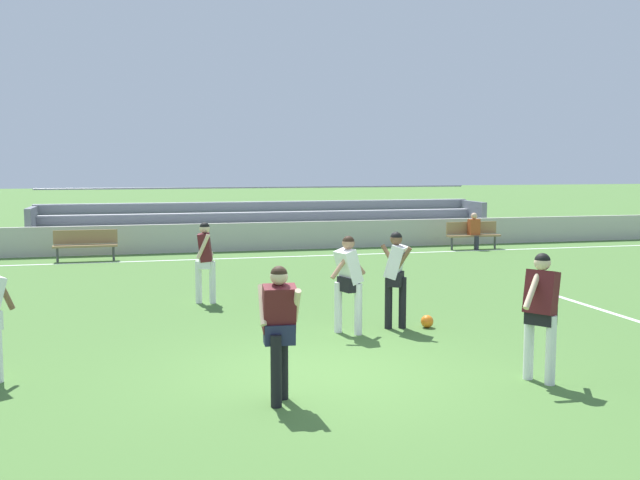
# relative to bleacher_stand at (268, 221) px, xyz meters

# --- Properties ---
(ground_plane) EXTENTS (160.00, 160.00, 0.00)m
(ground_plane) POSITION_rel_bleacher_stand_xyz_m (-2.17, -16.31, -0.80)
(ground_plane) COLOR #477033
(field_line_sideline) EXTENTS (44.00, 0.12, 0.01)m
(field_line_sideline) POSITION_rel_bleacher_stand_xyz_m (-2.17, -4.05, -0.79)
(field_line_sideline) COLOR white
(field_line_sideline) RESTS_ON ground
(field_line_penalty_mark) EXTENTS (0.12, 4.40, 0.01)m
(field_line_penalty_mark) POSITION_rel_bleacher_stand_xyz_m (4.13, -14.08, -0.79)
(field_line_penalty_mark) COLOR white
(field_line_penalty_mark) RESTS_ON ground
(sideline_wall) EXTENTS (48.00, 0.16, 0.91)m
(sideline_wall) POSITION_rel_bleacher_stand_xyz_m (-2.17, -2.20, -0.34)
(sideline_wall) COLOR #BCB7AD
(sideline_wall) RESTS_ON ground
(bleacher_stand) EXTENTS (16.08, 2.31, 1.98)m
(bleacher_stand) POSITION_rel_bleacher_stand_xyz_m (0.00, 0.00, 0.00)
(bleacher_stand) COLOR #B2B2B7
(bleacher_stand) RESTS_ON ground
(bench_near_bin) EXTENTS (1.80, 0.40, 0.90)m
(bench_near_bin) POSITION_rel_bleacher_stand_xyz_m (-6.04, -3.54, -0.25)
(bench_near_bin) COLOR #99754C
(bench_near_bin) RESTS_ON ground
(bench_near_wall_gap) EXTENTS (1.80, 0.40, 0.90)m
(bench_near_wall_gap) POSITION_rel_bleacher_stand_xyz_m (6.26, -3.54, -0.25)
(bench_near_wall_gap) COLOR #99754C
(bench_near_wall_gap) RESTS_ON ground
(spectator_seated) EXTENTS (0.36, 0.42, 1.21)m
(spectator_seated) POSITION_rel_bleacher_stand_xyz_m (6.26, -3.66, -0.10)
(spectator_seated) COLOR #2D2D38
(spectator_seated) RESTS_ON ground
(player_white_trailing_run) EXTENTS (0.73, 0.47, 1.64)m
(player_white_trailing_run) POSITION_rel_bleacher_stand_xyz_m (-1.19, -14.15, 0.18)
(player_white_trailing_run) COLOR white
(player_white_trailing_run) RESTS_ON ground
(player_white_on_ball) EXTENTS (0.51, 0.62, 1.67)m
(player_white_on_ball) POSITION_rel_bleacher_stand_xyz_m (-0.29, -13.98, 0.20)
(player_white_on_ball) COLOR black
(player_white_on_ball) RESTS_ON ground
(player_dark_overlapping) EXTENTS (0.74, 0.49, 1.69)m
(player_dark_overlapping) POSITION_rel_bleacher_stand_xyz_m (0.45, -17.34, 0.21)
(player_dark_overlapping) COLOR white
(player_dark_overlapping) RESTS_ON ground
(player_dark_pressing_high) EXTENTS (0.40, 0.51, 1.65)m
(player_dark_pressing_high) POSITION_rel_bleacher_stand_xyz_m (-3.25, -10.90, 0.18)
(player_dark_pressing_high) COLOR white
(player_dark_pressing_high) RESTS_ON ground
(player_dark_wide_right) EXTENTS (0.47, 0.53, 1.64)m
(player_dark_wide_right) POSITION_rel_bleacher_stand_xyz_m (-2.97, -17.33, 0.18)
(player_dark_wide_right) COLOR black
(player_dark_wide_right) RESTS_ON ground
(soccer_ball) EXTENTS (0.22, 0.22, 0.22)m
(soccer_ball) POSITION_rel_bleacher_stand_xyz_m (0.25, -14.07, -0.69)
(soccer_ball) COLOR orange
(soccer_ball) RESTS_ON ground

